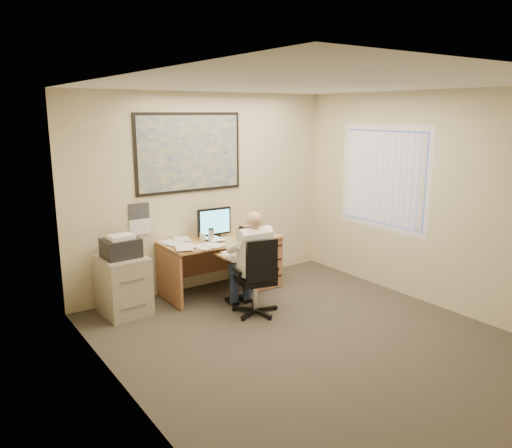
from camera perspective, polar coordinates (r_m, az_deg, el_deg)
room_shell at (r=5.17m, az=6.49°, el=0.51°), size 4.00×4.50×2.70m
desk at (r=7.06m, az=-1.84°, el=-3.66°), size 1.60×0.97×1.14m
world_map at (r=6.80m, az=-7.59°, el=8.08°), size 1.56×0.03×1.06m
wall_calendar at (r=6.61m, az=-13.18°, el=0.54°), size 0.28×0.01×0.42m
window_blinds at (r=7.08m, az=14.30°, el=5.13°), size 0.06×1.40×1.30m
filing_cabinet at (r=6.33m, az=-14.97°, el=-6.20°), size 0.54×0.64×1.00m
office_chair at (r=6.14m, az=0.23°, el=-7.77°), size 0.70×0.70×0.98m
person at (r=6.08m, az=-0.25°, el=-4.50°), size 0.59×0.81×1.27m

